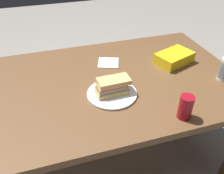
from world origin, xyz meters
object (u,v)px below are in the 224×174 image
at_px(dining_table, 89,95).
at_px(paper_plate, 112,94).
at_px(soda_can_red, 186,107).
at_px(chip_bag, 174,58).
at_px(sandwich, 113,86).

relative_size(dining_table, paper_plate, 6.68).
relative_size(paper_plate, soda_can_red, 2.20).
bearing_deg(paper_plate, soda_can_red, -44.11).
relative_size(paper_plate, chip_bag, 1.17).
relative_size(sandwich, soda_can_red, 1.51).
relative_size(paper_plate, sandwich, 1.45).
xyz_separation_m(soda_can_red, chip_bag, (0.21, 0.47, -0.03)).
xyz_separation_m(paper_plate, chip_bag, (0.48, 0.20, 0.03)).
bearing_deg(soda_can_red, paper_plate, 135.89).
distance_m(dining_table, sandwich, 0.21).
xyz_separation_m(dining_table, sandwich, (0.10, -0.13, 0.13)).
xyz_separation_m(dining_table, chip_bag, (0.58, 0.07, 0.11)).
distance_m(dining_table, chip_bag, 0.60).
height_order(soda_can_red, chip_bag, soda_can_red).
height_order(sandwich, chip_bag, sandwich).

